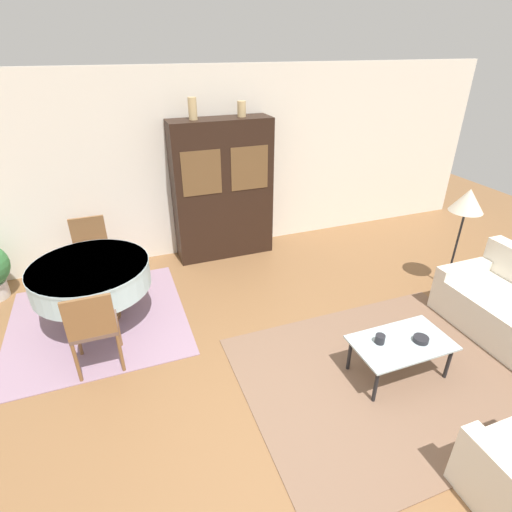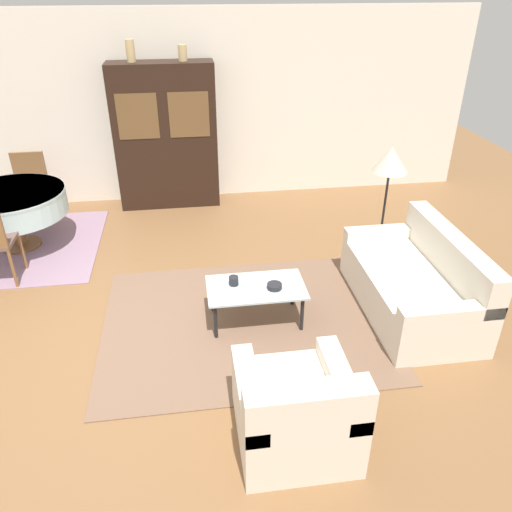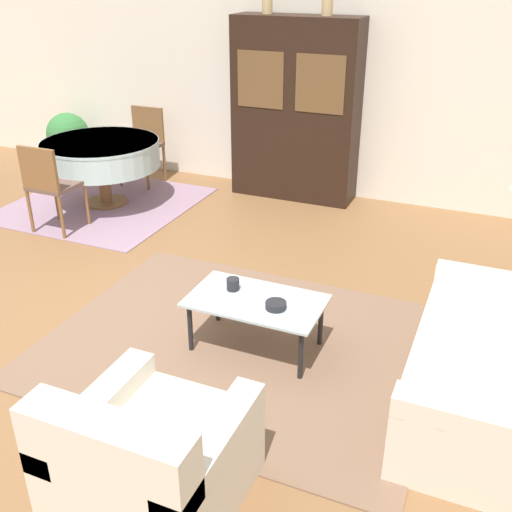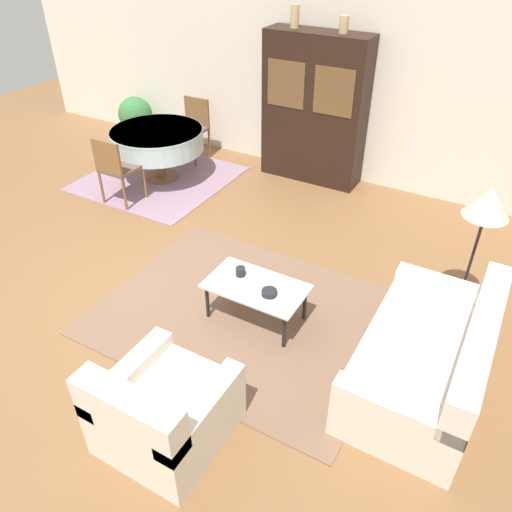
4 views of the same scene
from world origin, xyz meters
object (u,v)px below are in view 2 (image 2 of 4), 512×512
armchair (296,412)px  dining_chair_far (30,182)px  display_cabinet (166,137)px  couch (416,284)px  floor_lamp (390,164)px  vase_tall (130,51)px  coffee_table (256,290)px  vase_short (183,53)px  dining_table (11,203)px  cup (234,281)px  bowl (274,286)px

armchair → dining_chair_far: bearing=122.9°
armchair → display_cabinet: (-0.92, 4.66, 0.72)m
display_cabinet → couch: bearing=-51.8°
floor_lamp → vase_tall: bearing=145.3°
couch → floor_lamp: bearing=-2.9°
coffee_table → dining_chair_far: dining_chair_far is taller
display_cabinet → floor_lamp: bearing=-38.3°
dining_chair_far → display_cabinet: bearing=-171.9°
display_cabinet → vase_short: vase_short is taller
coffee_table → dining_table: 3.41m
floor_lamp → cup: (-1.91, -1.05, -0.73)m
coffee_table → floor_lamp: (1.70, 1.12, 0.81)m
dining_chair_far → bowl: dining_chair_far is taller
display_cabinet → armchair: bearing=-78.8°
dining_table → cup: size_ratio=14.01×
bowl → display_cabinet: bearing=107.8°
coffee_table → floor_lamp: floor_lamp is taller
coffee_table → vase_short: (-0.53, 3.14, 1.78)m
display_cabinet → vase_tall: size_ratio=7.28×
dining_chair_far → coffee_table: bearing=133.9°
armchair → dining_table: 4.52m
coffee_table → bowl: size_ratio=6.54×
vase_tall → vase_short: 0.68m
armchair → coffee_table: bearing=92.8°
armchair → coffee_table: 1.52m
floor_lamp → cup: floor_lamp is taller
armchair → display_cabinet: display_cabinet is taller
dining_table → floor_lamp: (4.46, -0.87, 0.58)m
coffee_table → floor_lamp: size_ratio=0.69×
armchair → dining_chair_far: 5.23m
dining_table → cup: 3.20m
dining_table → vase_short: 2.94m
dining_chair_far → vase_tall: bearing=-170.0°
bowl → couch: bearing=0.9°
dining_table → bowl: (2.93, -2.05, -0.17)m
dining_chair_far → vase_tall: vase_tall is taller
coffee_table → dining_table: dining_table is taller
dining_table → dining_chair_far: dining_chair_far is taller
couch → coffee_table: couch is taller
display_cabinet → floor_lamp: display_cabinet is taller
couch → bowl: size_ratio=11.72×
floor_lamp → armchair: bearing=-121.6°
couch → floor_lamp: floor_lamp is taller
armchair → vase_tall: (-1.28, 4.66, 1.88)m
cup → display_cabinet: bearing=101.8°
dining_table → floor_lamp: size_ratio=0.95×
display_cabinet → vase_tall: vase_tall is taller
dining_table → vase_tall: bearing=36.5°
couch → bowl: 1.48m
couch → dining_chair_far: size_ratio=1.86×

